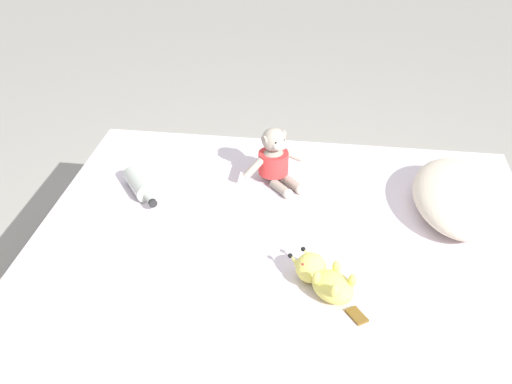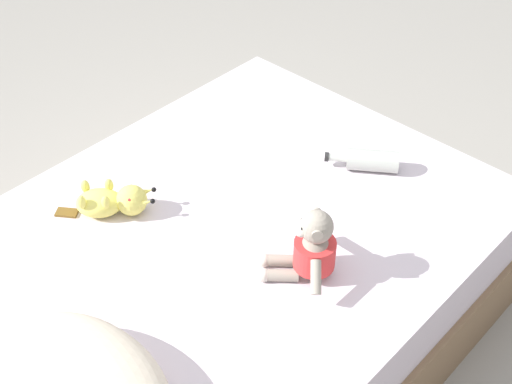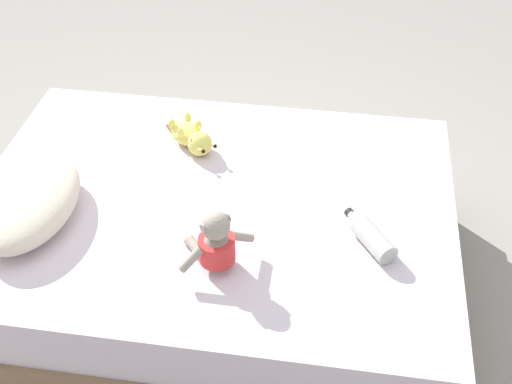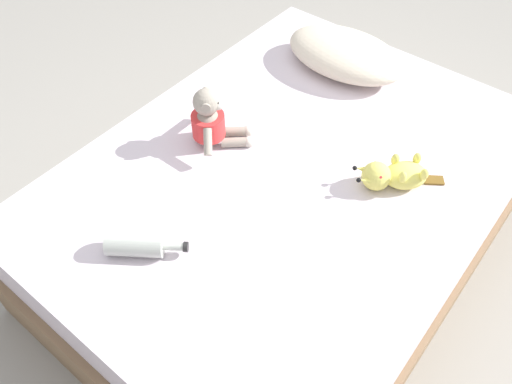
{
  "view_description": "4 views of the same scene",
  "coord_description": "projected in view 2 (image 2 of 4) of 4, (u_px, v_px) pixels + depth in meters",
  "views": [
    {
      "loc": [
        1.79,
        0.13,
        1.84
      ],
      "look_at": [
        -0.07,
        -0.12,
        0.61
      ],
      "focal_mm": 42.67,
      "sensor_mm": 36.0,
      "label": 1
    },
    {
      "loc": [
        -1.16,
        1.07,
        2.04
      ],
      "look_at": [
        -0.02,
        -0.16,
        0.59
      ],
      "focal_mm": 49.5,
      "sensor_mm": 36.0,
      "label": 2
    },
    {
      "loc": [
        -1.81,
        -0.44,
        2.16
      ],
      "look_at": [
        -0.03,
        -0.17,
        0.6
      ],
      "focal_mm": 46.69,
      "sensor_mm": 36.0,
      "label": 3
    },
    {
      "loc": [
        0.72,
        -1.09,
        1.85
      ],
      "look_at": [
        0.01,
        -0.22,
        0.57
      ],
      "focal_mm": 36.55,
      "sensor_mm": 36.0,
      "label": 4
    }
  ],
  "objects": [
    {
      "name": "pillow",
      "position": [
        84.0,
        383.0,
        1.7
      ],
      "size": [
        0.53,
        0.34,
        0.14
      ],
      "color": "beige",
      "rests_on": "bed"
    },
    {
      "name": "bed",
      "position": [
        219.0,
        291.0,
        2.36
      ],
      "size": [
        1.36,
        1.85,
        0.51
      ],
      "color": "#846647",
      "rests_on": "ground_plane"
    },
    {
      "name": "ground_plane",
      "position": [
        222.0,
        338.0,
        2.52
      ],
      "size": [
        16.0,
        16.0,
        0.0
      ],
      "primitive_type": "plane",
      "color": "#9E998E"
    },
    {
      "name": "plush_monkey",
      "position": [
        311.0,
        250.0,
        2.01
      ],
      "size": [
        0.26,
        0.26,
        0.24
      ],
      "color": "#9E9384",
      "rests_on": "bed"
    },
    {
      "name": "glass_bottle",
      "position": [
        370.0,
        160.0,
        2.42
      ],
      "size": [
        0.24,
        0.19,
        0.08
      ],
      "color": "#B7BCB2",
      "rests_on": "bed"
    },
    {
      "name": "plush_yellow_creature",
      "position": [
        113.0,
        201.0,
        2.24
      ],
      "size": [
        0.27,
        0.27,
        0.1
      ],
      "color": "#EAE066",
      "rests_on": "bed"
    }
  ]
}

